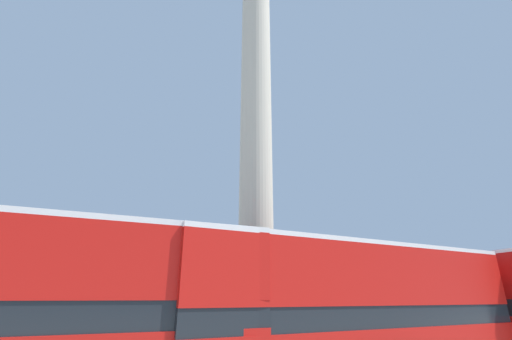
% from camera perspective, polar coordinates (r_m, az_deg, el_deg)
% --- Properties ---
extents(monument_column, '(4.90, 4.90, 24.87)m').
position_cam_1_polar(monument_column, '(16.80, 0.00, -1.00)').
color(monument_column, '#ADA593').
rests_on(monument_column, ground_plane).
extents(bus_a, '(11.18, 3.35, 4.33)m').
position_cam_1_polar(bus_a, '(11.07, 16.10, -21.97)').
color(bus_a, '#B7140F').
rests_on(bus_a, ground_plane).
extents(street_lamp, '(0.43, 0.43, 5.16)m').
position_cam_1_polar(street_lamp, '(11.79, -10.67, -19.55)').
color(street_lamp, black).
rests_on(street_lamp, ground_plane).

